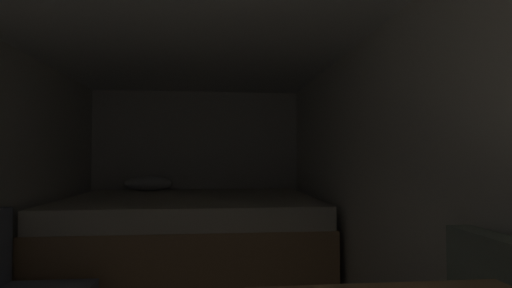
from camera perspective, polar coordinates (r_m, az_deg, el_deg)
wall_back at (r=4.96m, az=-8.61°, el=-3.86°), size 2.63×0.05×1.98m
wall_right at (r=2.53m, az=18.72°, el=-5.67°), size 0.05×5.27×1.98m
ceiling_slab at (r=2.46m, az=-11.74°, el=18.26°), size 2.63×5.27×0.05m
bed at (r=4.02m, az=-9.46°, el=-12.99°), size 2.41×1.89×0.94m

